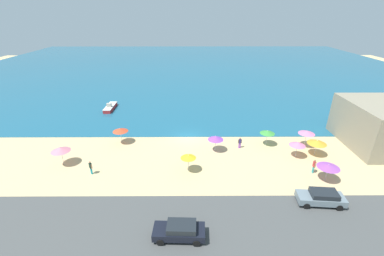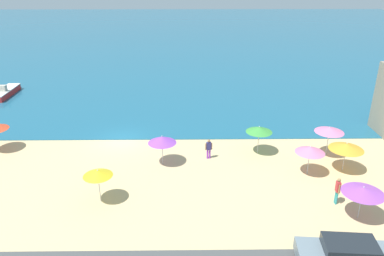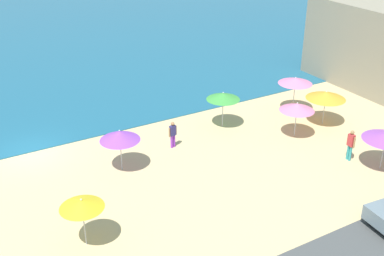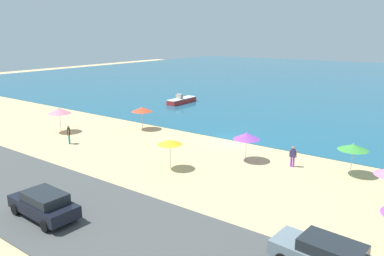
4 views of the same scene
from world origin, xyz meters
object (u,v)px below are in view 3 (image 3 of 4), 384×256
(beach_umbrella_3, at_px, (297,107))
(bather_2, at_px, (173,133))
(beach_umbrella_0, at_px, (326,95))
(beach_umbrella_8, at_px, (295,81))
(beach_umbrella_2, at_px, (82,204))
(bather_0, at_px, (351,144))
(beach_umbrella_5, at_px, (223,96))
(beach_umbrella_1, at_px, (120,136))

(beach_umbrella_3, relative_size, bather_2, 1.38)
(beach_umbrella_0, relative_size, beach_umbrella_8, 1.00)
(beach_umbrella_3, relative_size, beach_umbrella_8, 0.91)
(beach_umbrella_2, relative_size, beach_umbrella_8, 0.94)
(bather_0, xyz_separation_m, bather_2, (-7.80, 6.23, -0.12))
(beach_umbrella_0, height_order, beach_umbrella_5, beach_umbrella_5)
(beach_umbrella_8, xyz_separation_m, bather_2, (-9.46, -0.42, -1.31))
(beach_umbrella_2, xyz_separation_m, beach_umbrella_8, (16.73, 6.27, 0.14))
(bather_0, height_order, bather_2, bather_0)
(beach_umbrella_3, distance_m, bather_2, 7.59)
(beach_umbrella_8, distance_m, bather_0, 6.96)
(bather_0, bearing_deg, beach_umbrella_2, 178.55)
(beach_umbrella_8, bearing_deg, bather_0, -103.99)
(beach_umbrella_1, distance_m, beach_umbrella_8, 13.08)
(beach_umbrella_2, relative_size, beach_umbrella_5, 0.99)
(beach_umbrella_0, height_order, beach_umbrella_3, beach_umbrella_0)
(bather_0, bearing_deg, bather_2, 141.40)
(beach_umbrella_0, xyz_separation_m, beach_umbrella_8, (-0.40, 2.46, 0.25))
(beach_umbrella_2, bearing_deg, bather_2, 38.78)
(beach_umbrella_8, bearing_deg, bather_2, -177.43)
(beach_umbrella_8, bearing_deg, beach_umbrella_3, -129.04)
(beach_umbrella_5, distance_m, beach_umbrella_8, 5.45)
(beach_umbrella_3, distance_m, bather_0, 3.91)
(beach_umbrella_1, distance_m, bather_2, 3.83)
(beach_umbrella_2, distance_m, bather_0, 15.11)
(beach_umbrella_1, distance_m, beach_umbrella_2, 6.23)
(beach_umbrella_0, distance_m, beach_umbrella_8, 2.50)
(beach_umbrella_0, height_order, beach_umbrella_1, beach_umbrella_1)
(beach_umbrella_0, bearing_deg, beach_umbrella_3, -170.52)
(beach_umbrella_8, height_order, bather_0, beach_umbrella_8)
(beach_umbrella_8, bearing_deg, beach_umbrella_0, -80.70)
(beach_umbrella_0, relative_size, beach_umbrella_3, 1.10)
(beach_umbrella_0, relative_size, bather_2, 1.53)
(beach_umbrella_1, relative_size, beach_umbrella_5, 1.00)
(beach_umbrella_0, height_order, beach_umbrella_2, beach_umbrella_2)
(beach_umbrella_0, distance_m, beach_umbrella_1, 13.47)
(beach_umbrella_2, distance_m, beach_umbrella_3, 14.75)
(beach_umbrella_0, distance_m, beach_umbrella_3, 2.81)
(beach_umbrella_0, xyz_separation_m, beach_umbrella_3, (-2.77, -0.46, -0.02))
(beach_umbrella_5, bearing_deg, beach_umbrella_1, -167.31)
(beach_umbrella_1, bearing_deg, beach_umbrella_2, -126.56)
(beach_umbrella_2, xyz_separation_m, bather_0, (15.07, -0.38, -1.06))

